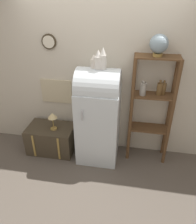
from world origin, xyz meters
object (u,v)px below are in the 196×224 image
Objects in this scene: vase_center at (98,60)px; vase_right at (103,59)px; refrigerator at (98,114)px; vase_left at (94,62)px; globe at (159,44)px; suitcase_trunk at (52,138)px; desk_lamp at (52,117)px.

vase_center is 0.87× the size of vase_right.
vase_right is at bearing -8.89° from refrigerator.
refrigerator is 0.83m from vase_left.
vase_center is (-0.00, -0.01, 0.85)m from refrigerator.
refrigerator is 5.40× the size of globe.
globe is (1.60, 0.11, 1.64)m from suitcase_trunk.
globe is 1.12× the size of vase_center.
refrigerator is 5.09× the size of desk_lamp.
vase_right is at bearing -1.42° from suitcase_trunk.
vase_left is at bearing 1.80° from desk_lamp.
globe reaches higher than refrigerator.
refrigerator is 1.32m from globe.
desk_lamp is (-1.52, -0.14, -1.17)m from globe.
vase_right is (0.13, -0.01, 0.05)m from vase_left.
globe is at bearing 9.41° from vase_center.
globe is at bearing 8.72° from refrigerator.
globe reaches higher than desk_lamp.
globe is 0.75m from vase_right.
desk_lamp is at bearing -178.47° from refrigerator.
desk_lamp is at bearing -174.80° from globe.
desk_lamp is at bearing -178.20° from vase_left.
suitcase_trunk is 2.30m from globe.
refrigerator is 0.85m from vase_center.
vase_center is 0.84× the size of desk_lamp.
suitcase_trunk is 1.59m from vase_left.
globe reaches higher than vase_right.
vase_center is at bearing -1.54° from suitcase_trunk.
vase_left is (0.76, -0.01, 1.40)m from suitcase_trunk.
refrigerator is at bearing 78.40° from vase_center.
vase_left is 0.65× the size of vase_right.
vase_center is (-0.78, -0.13, -0.21)m from globe.
vase_right reaches higher than vase_left.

